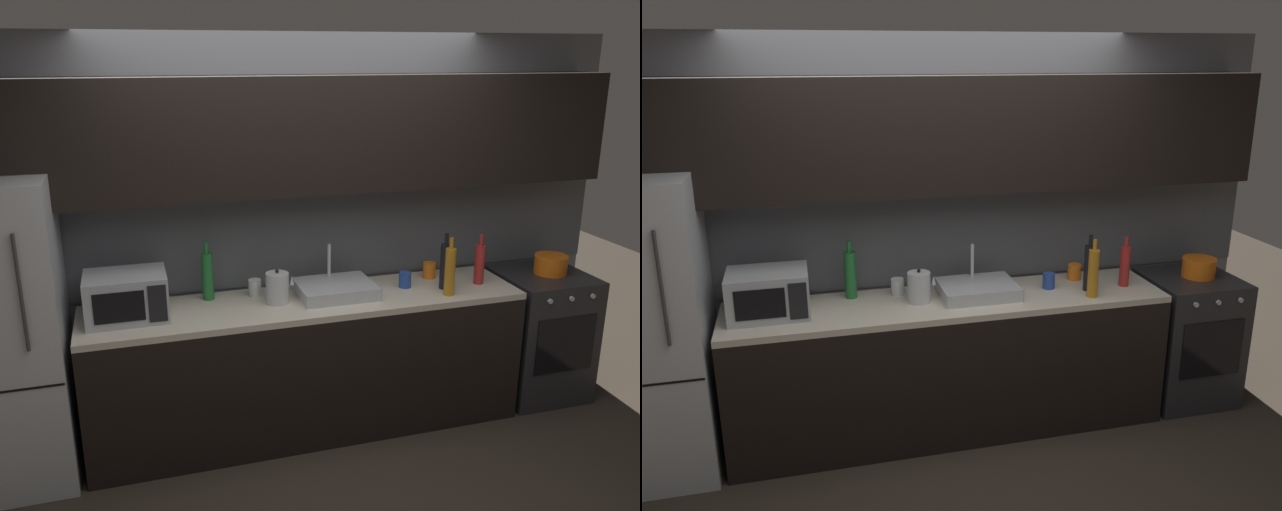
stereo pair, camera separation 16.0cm
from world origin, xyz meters
TOP-DOWN VIEW (x-y plane):
  - back_wall at (0.00, 1.20)m, footprint 4.50×0.44m
  - counter_run at (0.00, 0.90)m, footprint 2.76×0.60m
  - refrigerator at (-1.76, 0.90)m, footprint 0.68×0.69m
  - oven_range at (1.72, 0.90)m, footprint 0.60×0.62m
  - microwave at (-1.08, 0.92)m, footprint 0.46×0.35m
  - sink_basin at (0.19, 0.93)m, footprint 0.48×0.38m
  - kettle at (-0.19, 0.91)m, footprint 0.18×0.14m
  - wine_bottle_amber at (0.89, 0.72)m, footprint 0.07×0.07m
  - wine_bottle_green at (-0.59, 1.09)m, footprint 0.07×0.07m
  - wine_bottle_red at (1.18, 0.86)m, footprint 0.07×0.07m
  - wine_bottle_dark at (0.91, 0.84)m, footprint 0.07×0.07m
  - mug_orange at (0.91, 1.06)m, footprint 0.09×0.09m
  - mug_blue at (0.68, 0.94)m, footprint 0.08×0.08m
  - mug_clear at (-0.30, 1.07)m, footprint 0.08×0.08m
  - cooking_pot at (1.76, 0.90)m, footprint 0.23×0.23m

SIDE VIEW (x-z plane):
  - counter_run at x=0.00m, z-range 0.00..0.90m
  - oven_range at x=1.72m, z-range 0.00..0.90m
  - refrigerator at x=-1.76m, z-range 0.00..1.76m
  - sink_basin at x=0.19m, z-range 0.79..1.09m
  - mug_blue at x=0.68m, z-range 0.90..1.00m
  - mug_clear at x=-0.30m, z-range 0.90..1.01m
  - mug_orange at x=0.91m, z-range 0.90..1.01m
  - cooking_pot at x=1.76m, z-range 0.90..1.03m
  - kettle at x=-0.19m, z-range 0.89..1.10m
  - microwave at x=-1.08m, z-range 0.90..1.17m
  - wine_bottle_red at x=1.18m, z-range 0.87..1.21m
  - wine_bottle_green at x=-0.59m, z-range 0.87..1.24m
  - wine_bottle_dark at x=0.91m, z-range 0.87..1.24m
  - wine_bottle_amber at x=0.89m, z-range 0.87..1.25m
  - back_wall at x=0.00m, z-range 0.30..2.80m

